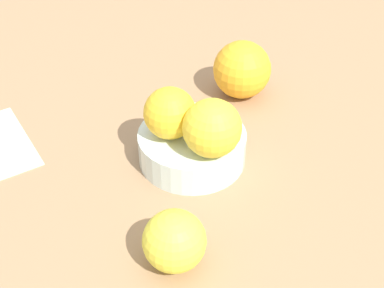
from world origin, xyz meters
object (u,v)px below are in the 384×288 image
orange_in_bowl_1 (212,128)px  orange_loose_0 (174,241)px  orange_in_bowl_0 (170,113)px  orange_loose_1 (242,70)px  fruit_bowl (192,147)px

orange_in_bowl_1 → orange_loose_0: bearing=150.5°
orange_in_bowl_1 → orange_in_bowl_0: bearing=44.1°
orange_in_bowl_1 → orange_loose_0: 14.44cm
orange_loose_0 → orange_loose_1: size_ratio=0.78×
orange_in_bowl_0 → orange_loose_0: (-16.30, 2.61, -4.01)cm
fruit_bowl → orange_in_bowl_0: size_ratio=2.11×
fruit_bowl → orange_in_bowl_0: (0.51, 2.61, 5.38)cm
fruit_bowl → orange_loose_1: size_ratio=1.61×
fruit_bowl → orange_in_bowl_0: orange_in_bowl_0 is taller
orange_in_bowl_1 → orange_loose_0: size_ratio=1.06×
fruit_bowl → orange_in_bowl_1: size_ratio=1.94×
orange_in_bowl_1 → fruit_bowl: bearing=22.3°
orange_loose_0 → orange_loose_1: 32.79cm
fruit_bowl → orange_in_bowl_1: 6.98cm
orange_in_bowl_0 → orange_in_bowl_1: 6.00cm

